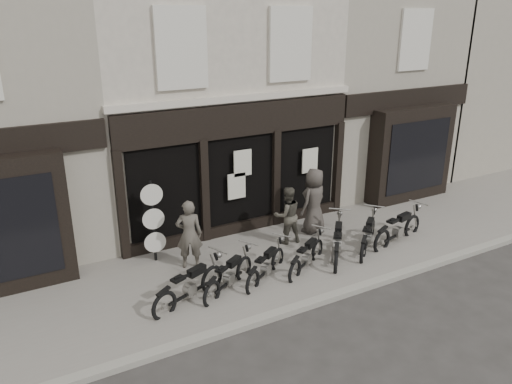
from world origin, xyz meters
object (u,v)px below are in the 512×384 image
man_left (189,234)px  man_right (314,201)px  motorcycle_1 (229,278)px  man_centre (287,215)px  motorcycle_0 (190,289)px  motorcycle_2 (266,268)px  motorcycle_6 (398,231)px  motorcycle_5 (368,238)px  motorcycle_3 (307,258)px  motorcycle_4 (337,244)px  advert_sign_post (154,225)px

man_left → man_right: man_right is taller
motorcycle_1 → man_left: (-0.40, 1.42, 0.64)m
man_centre → man_right: man_right is taller
motorcycle_0 → man_centre: bearing=1.0°
motorcycle_2 → man_left: size_ratio=0.95×
motorcycle_6 → man_right: bearing=122.2°
motorcycle_5 → motorcycle_3: bearing=143.0°
motorcycle_0 → motorcycle_4: motorcycle_4 is taller
motorcycle_4 → motorcycle_5: motorcycle_4 is taller
motorcycle_0 → motorcycle_3: bearing=-22.0°
man_left → motorcycle_4: bearing=-178.4°
motorcycle_3 → motorcycle_6: size_ratio=0.80×
motorcycle_0 → motorcycle_2: size_ratio=1.18×
motorcycle_3 → motorcycle_0: bearing=149.6°
motorcycle_5 → man_right: man_right is taller
motorcycle_1 → motorcycle_6: size_ratio=0.82×
motorcycle_0 → man_centre: 3.86m
motorcycle_1 → motorcycle_3: (2.17, -0.04, -0.01)m
motorcycle_4 → motorcycle_0: bearing=132.3°
motorcycle_5 → man_right: size_ratio=0.92×
motorcycle_4 → man_centre: (-0.75, 1.33, 0.51)m
man_right → motorcycle_0: bearing=0.9°
motorcycle_4 → motorcycle_6: (2.03, -0.14, -0.01)m
man_right → motorcycle_1: bearing=5.3°
motorcycle_4 → motorcycle_6: bearing=-54.2°
motorcycle_1 → advert_sign_post: 2.52m
man_centre → man_right: (1.05, 0.23, 0.15)m
motorcycle_0 → man_right: 4.93m
motorcycle_2 → motorcycle_4: motorcycle_4 is taller
motorcycle_0 → motorcycle_4: 4.27m
motorcycle_3 → motorcycle_4: size_ratio=0.94×
motorcycle_1 → motorcycle_5: motorcycle_5 is taller
motorcycle_2 → man_centre: man_centre is taller
motorcycle_1 → motorcycle_5: bearing=-29.7°
motorcycle_1 → motorcycle_2: (1.01, 0.02, -0.01)m
motorcycle_6 → man_right: (-1.73, 1.69, 0.66)m
motorcycle_1 → motorcycle_2: 1.01m
motorcycle_0 → motorcycle_3: size_ratio=1.15×
motorcycle_2 → man_right: (2.56, 1.66, 0.72)m
man_centre → man_right: size_ratio=0.85×
motorcycle_5 → motorcycle_6: 1.02m
man_right → advert_sign_post: bearing=-25.8°
motorcycle_0 → advert_sign_post: (-0.07, 2.21, 0.72)m
motorcycle_5 → motorcycle_6: bearing=-45.7°
motorcycle_3 → motorcycle_6: bearing=-30.1°
motorcycle_5 → man_left: bearing=123.7°
motorcycle_1 → motorcycle_5: 4.28m
motorcycle_4 → man_left: (-3.67, 1.29, 0.59)m
motorcycle_0 → man_right: man_right is taller
man_right → advert_sign_post: advert_sign_post is taller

